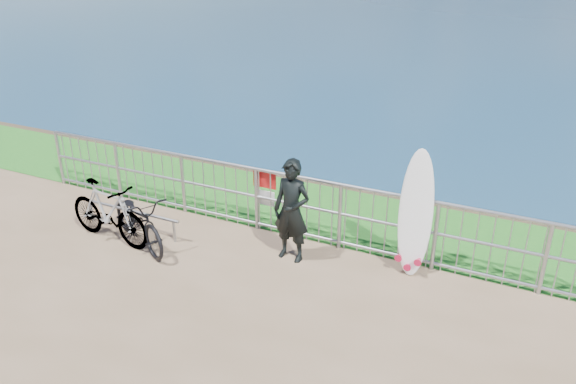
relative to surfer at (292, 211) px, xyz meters
The scene contains 7 objects.
grass_strip 1.96m from the surfer, 104.78° to the left, with size 120.00×120.00×0.00m, color #1C681C.
railing 0.80m from the surfer, 125.13° to the left, with size 10.06×0.10×1.13m.
surfer is the anchor object (origin of this frame).
surfboard 1.82m from the surfer, 14.82° to the left, with size 0.57×0.53×1.88m.
bicycle_near 2.52m from the surfer, 163.92° to the right, with size 0.61×1.75×0.92m, color black.
bicycle_far 3.04m from the surfer, 164.77° to the right, with size 0.49×1.72×1.04m, color black.
bike_rack 2.89m from the surfer, behind, with size 1.98×0.05×0.41m.
Camera 1 is at (3.72, -5.89, 4.52)m, focal length 35.00 mm.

